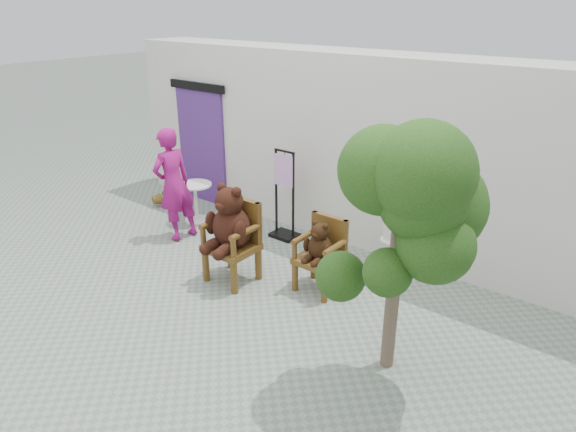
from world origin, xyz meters
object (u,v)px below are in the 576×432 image
object	(u,v)px
person	(174,184)
stool_bucket	(392,228)
chair_big	(231,227)
cafe_table	(196,198)
chair_small	(321,248)
tree	(415,196)
display_stand	(284,205)

from	to	relation	value
person	stool_bucket	world-z (taller)	person
chair_big	stool_bucket	xyz separation A→B (m)	(1.59, 1.73, -0.17)
cafe_table	chair_small	bearing A→B (deg)	-10.22
person	cafe_table	world-z (taller)	person
chair_small	stool_bucket	size ratio (longest dim) A/B	0.71
cafe_table	tree	bearing A→B (deg)	-18.81
chair_big	cafe_table	world-z (taller)	chair_big
tree	person	bearing A→B (deg)	167.58
chair_big	tree	bearing A→B (deg)	-10.43
cafe_table	display_stand	distance (m)	1.75
person	tree	distance (m)	4.91
display_stand	tree	size ratio (longest dim) A/B	0.53
person	cafe_table	xyz separation A→B (m)	(-0.22, 0.63, -0.48)
display_stand	stool_bucket	xyz separation A→B (m)	(1.90, 0.16, 0.06)
person	tree	bearing A→B (deg)	81.25
person	stool_bucket	distance (m)	3.60
stool_bucket	chair_small	bearing A→B (deg)	-111.41
person	tree	xyz separation A→B (m)	(4.65, -1.02, 1.19)
tree	chair_small	bearing A→B (deg)	147.83
tree	cafe_table	bearing A→B (deg)	161.19
person	chair_big	bearing A→B (deg)	78.11
cafe_table	display_stand	size ratio (longest dim) A/B	0.47
stool_bucket	tree	xyz separation A→B (m)	(1.28, -2.26, 1.46)
cafe_table	chair_big	bearing A→B (deg)	-29.48
person	display_stand	distance (m)	1.85
chair_small	tree	distance (m)	2.54
display_stand	chair_small	bearing A→B (deg)	-34.38
chair_big	display_stand	distance (m)	1.62
chair_big	chair_small	world-z (taller)	chair_big
chair_big	stool_bucket	bearing A→B (deg)	47.50
display_stand	stool_bucket	bearing A→B (deg)	5.40
person	stool_bucket	bearing A→B (deg)	113.85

